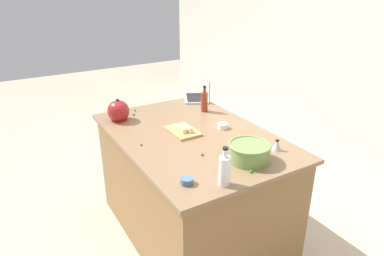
# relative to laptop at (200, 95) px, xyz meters

# --- Properties ---
(ground_plane) EXTENTS (12.00, 12.00, 0.00)m
(ground_plane) POSITION_rel_laptop_xyz_m (0.67, -0.49, -0.95)
(ground_plane) COLOR #B7A88E
(wall_back) EXTENTS (8.00, 0.10, 2.60)m
(wall_back) POSITION_rel_laptop_xyz_m (0.67, 1.66, 0.35)
(wall_back) COLOR beige
(wall_back) RESTS_ON ground
(island_counter) EXTENTS (1.57, 1.06, 0.90)m
(island_counter) POSITION_rel_laptop_xyz_m (0.67, -0.49, -0.50)
(island_counter) COLOR olive
(island_counter) RESTS_ON ground
(laptop) EXTENTS (0.38, 0.34, 0.22)m
(laptop) POSITION_rel_laptop_xyz_m (0.00, 0.00, 0.00)
(laptop) COLOR #B7B7BC
(laptop) RESTS_ON island_counter
(mixing_bowl_large) EXTENTS (0.27, 0.27, 0.12)m
(mixing_bowl_large) POSITION_rel_laptop_xyz_m (1.21, -0.38, 0.02)
(mixing_bowl_large) COLOR #72934C
(mixing_bowl_large) RESTS_ON island_counter
(bottle_soy) EXTENTS (0.06, 0.06, 0.23)m
(bottle_soy) POSITION_rel_laptop_xyz_m (0.30, -0.14, 0.05)
(bottle_soy) COLOR maroon
(bottle_soy) RESTS_ON island_counter
(bottle_vinegar) EXTENTS (0.07, 0.07, 0.24)m
(bottle_vinegar) POSITION_rel_laptop_xyz_m (1.36, -0.68, 0.05)
(bottle_vinegar) COLOR white
(bottle_vinegar) RESTS_ON island_counter
(kettle) EXTENTS (0.21, 0.18, 0.20)m
(kettle) POSITION_rel_laptop_xyz_m (0.13, -0.86, 0.03)
(kettle) COLOR maroon
(kettle) RESTS_ON island_counter
(cutting_board) EXTENTS (0.28, 0.19, 0.02)m
(cutting_board) POSITION_rel_laptop_xyz_m (0.60, -0.53, -0.04)
(cutting_board) COLOR tan
(cutting_board) RESTS_ON island_counter
(butter_stick_left) EXTENTS (0.11, 0.04, 0.04)m
(butter_stick_left) POSITION_rel_laptop_xyz_m (0.62, -0.55, -0.01)
(butter_stick_left) COLOR #F4E58C
(butter_stick_left) RESTS_ON cutting_board
(butter_stick_right) EXTENTS (0.11, 0.04, 0.04)m
(butter_stick_right) POSITION_rel_laptop_xyz_m (0.63, -0.50, -0.01)
(butter_stick_right) COLOR #F4E58C
(butter_stick_right) RESTS_ON cutting_board
(ramekin_small) EXTENTS (0.08, 0.08, 0.04)m
(ramekin_small) POSITION_rel_laptop_xyz_m (0.70, -0.22, -0.03)
(ramekin_small) COLOR white
(ramekin_small) RESTS_ON island_counter
(ramekin_medium) EXTENTS (0.07, 0.07, 0.04)m
(ramekin_medium) POSITION_rel_laptop_xyz_m (1.25, -0.86, -0.03)
(ramekin_medium) COLOR slate
(ramekin_medium) RESTS_ON island_counter
(kitchen_timer) EXTENTS (0.07, 0.07, 0.08)m
(kitchen_timer) POSITION_rel_laptop_xyz_m (1.19, -0.12, -0.01)
(kitchen_timer) COLOR #B2B2B7
(kitchen_timer) RESTS_ON island_counter
(candy_0) EXTENTS (0.02, 0.02, 0.02)m
(candy_0) POSITION_rel_laptop_xyz_m (0.08, -0.71, -0.04)
(candy_0) COLOR green
(candy_0) RESTS_ON island_counter
(candy_1) EXTENTS (0.02, 0.02, 0.02)m
(candy_1) POSITION_rel_laptop_xyz_m (-0.03, -0.81, -0.04)
(candy_1) COLOR red
(candy_1) RESTS_ON island_counter
(candy_2) EXTENTS (0.02, 0.02, 0.02)m
(candy_2) POSITION_rel_laptop_xyz_m (-0.00, -0.78, -0.04)
(candy_2) COLOR red
(candy_2) RESTS_ON island_counter
(candy_3) EXTENTS (0.02, 0.02, 0.02)m
(candy_3) POSITION_rel_laptop_xyz_m (0.65, -0.89, -0.04)
(candy_3) COLOR #CC3399
(candy_3) RESTS_ON island_counter
(candy_4) EXTENTS (0.02, 0.02, 0.02)m
(candy_4) POSITION_rel_laptop_xyz_m (1.08, -0.21, -0.04)
(candy_4) COLOR yellow
(candy_4) RESTS_ON island_counter
(candy_5) EXTENTS (0.02, 0.02, 0.02)m
(candy_5) POSITION_rel_laptop_xyz_m (1.00, -0.60, -0.04)
(candy_5) COLOR blue
(candy_5) RESTS_ON island_counter
(candy_6) EXTENTS (0.02, 0.02, 0.02)m
(candy_6) POSITION_rel_laptop_xyz_m (1.34, -0.47, -0.04)
(candy_6) COLOR green
(candy_6) RESTS_ON island_counter
(candy_7) EXTENTS (0.02, 0.02, 0.02)m
(candy_7) POSITION_rel_laptop_xyz_m (0.04, -0.03, -0.04)
(candy_7) COLOR orange
(candy_7) RESTS_ON island_counter
(candy_8) EXTENTS (0.02, 0.02, 0.02)m
(candy_8) POSITION_rel_laptop_xyz_m (-0.01, -0.67, -0.04)
(candy_8) COLOR green
(candy_8) RESTS_ON island_counter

